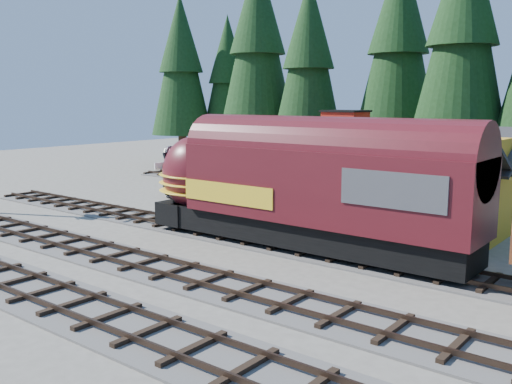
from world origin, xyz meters
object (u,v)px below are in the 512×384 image
Objects in this scene: depot at (381,171)px; locomotive at (291,191)px; caboose at (332,156)px; pickup_truck_a at (204,188)px; pickup_truck_b at (210,186)px.

depot is 6.62m from locomotive.
depot is 1.22× the size of caboose.
pickup_truck_a is (-5.23, -7.57, -1.81)m from caboose.
caboose reaches higher than pickup_truck_a.
depot is 10.56m from caboose.
locomotive is 1.57× the size of caboose.
caboose is 8.91m from pickup_truck_b.
caboose is at bearing -21.71° from pickup_truck_a.
pickup_truck_b is (-11.21, 6.82, -1.65)m from locomotive.
locomotive is 13.22m from pickup_truck_b.
pickup_truck_b is (0.25, 0.39, 0.08)m from pickup_truck_a.
caboose reaches higher than locomotive.
depot reaches higher than pickup_truck_b.
depot is at bearing -77.24° from pickup_truck_b.
locomotive is at bearing -100.49° from depot.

